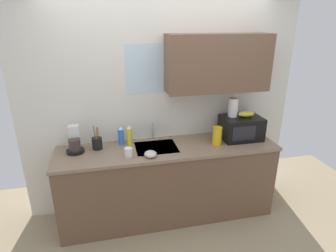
# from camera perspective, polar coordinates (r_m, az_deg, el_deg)

# --- Properties ---
(kitchen_wall_assembly) EXTENTS (3.24, 0.42, 2.50)m
(kitchen_wall_assembly) POSITION_cam_1_polar(r_m,az_deg,el_deg) (3.29, 1.04, 5.61)
(kitchen_wall_assembly) COLOR silver
(kitchen_wall_assembly) RESTS_ON ground
(counter_unit) EXTENTS (2.47, 0.63, 0.90)m
(counter_unit) POSITION_cam_1_polar(r_m,az_deg,el_deg) (3.36, -0.04, -11.11)
(counter_unit) COLOR brown
(counter_unit) RESTS_ON ground
(sink_faucet) EXTENTS (0.03, 0.03, 0.22)m
(sink_faucet) POSITION_cam_1_polar(r_m,az_deg,el_deg) (3.30, -3.14, -1.01)
(sink_faucet) COLOR #B2B5BA
(sink_faucet) RESTS_ON counter_unit
(microwave) EXTENTS (0.46, 0.35, 0.27)m
(microwave) POSITION_cam_1_polar(r_m,az_deg,el_deg) (3.43, 14.65, -0.36)
(microwave) COLOR black
(microwave) RESTS_ON counter_unit
(banana_bunch) EXTENTS (0.20, 0.11, 0.07)m
(banana_bunch) POSITION_cam_1_polar(r_m,az_deg,el_deg) (3.40, 15.65, 2.39)
(banana_bunch) COLOR gold
(banana_bunch) RESTS_ON microwave
(paper_towel_roll) EXTENTS (0.11, 0.11, 0.22)m
(paper_towel_roll) POSITION_cam_1_polar(r_m,az_deg,el_deg) (3.36, 13.11, 3.72)
(paper_towel_roll) COLOR white
(paper_towel_roll) RESTS_ON microwave
(coffee_maker) EXTENTS (0.19, 0.21, 0.28)m
(coffee_maker) POSITION_cam_1_polar(r_m,az_deg,el_deg) (3.16, -18.45, -3.19)
(coffee_maker) COLOR black
(coffee_maker) RESTS_ON counter_unit
(dish_soap_bottle_yellow) EXTENTS (0.06, 0.06, 0.23)m
(dish_soap_bottle_yellow) POSITION_cam_1_polar(r_m,az_deg,el_deg) (3.20, -7.85, -1.93)
(dish_soap_bottle_yellow) COLOR yellow
(dish_soap_bottle_yellow) RESTS_ON counter_unit
(dish_soap_bottle_blue) EXTENTS (0.07, 0.07, 0.22)m
(dish_soap_bottle_blue) POSITION_cam_1_polar(r_m,az_deg,el_deg) (3.22, -9.52, -2.03)
(dish_soap_bottle_blue) COLOR blue
(dish_soap_bottle_blue) RESTS_ON counter_unit
(cereal_canister) EXTENTS (0.10, 0.10, 0.21)m
(cereal_canister) POSITION_cam_1_polar(r_m,az_deg,el_deg) (3.22, 9.98, -1.95)
(cereal_canister) COLOR gold
(cereal_canister) RESTS_ON counter_unit
(mug_white) EXTENTS (0.08, 0.08, 0.09)m
(mug_white) POSITION_cam_1_polar(r_m,az_deg,el_deg) (2.94, -8.03, -5.31)
(mug_white) COLOR white
(mug_white) RESTS_ON counter_unit
(utensil_crock) EXTENTS (0.11, 0.11, 0.28)m
(utensil_crock) POSITION_cam_1_polar(r_m,az_deg,el_deg) (3.17, -14.24, -3.38)
(utensil_crock) COLOR black
(utensil_crock) RESTS_ON counter_unit
(small_bowl) EXTENTS (0.13, 0.13, 0.06)m
(small_bowl) POSITION_cam_1_polar(r_m,az_deg,el_deg) (2.92, -3.59, -5.71)
(small_bowl) COLOR beige
(small_bowl) RESTS_ON counter_unit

